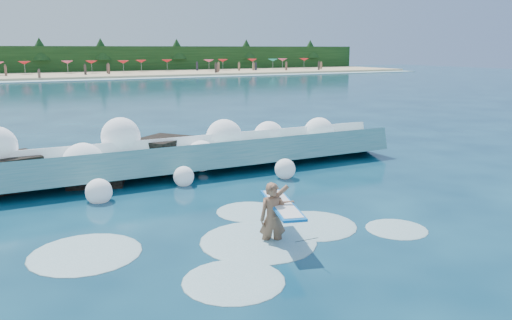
# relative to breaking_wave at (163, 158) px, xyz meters

# --- Properties ---
(ground) EXTENTS (200.00, 200.00, 0.00)m
(ground) POSITION_rel_breaking_wave_xyz_m (0.17, -6.32, -0.57)
(ground) COLOR #072A3F
(ground) RESTS_ON ground
(beach) EXTENTS (140.00, 20.00, 0.40)m
(beach) POSITION_rel_breaking_wave_xyz_m (0.17, 71.68, -0.37)
(beach) COLOR tan
(beach) RESTS_ON ground
(wet_band) EXTENTS (140.00, 5.00, 0.08)m
(wet_band) POSITION_rel_breaking_wave_xyz_m (0.17, 60.68, -0.53)
(wet_band) COLOR silver
(wet_band) RESTS_ON ground
(treeline) EXTENTS (140.00, 4.00, 5.00)m
(treeline) POSITION_rel_breaking_wave_xyz_m (0.17, 81.68, 1.93)
(treeline) COLOR black
(treeline) RESTS_ON ground
(breaking_wave) EXTENTS (18.91, 2.91, 1.63)m
(breaking_wave) POSITION_rel_breaking_wave_xyz_m (0.00, 0.00, 0.00)
(breaking_wave) COLOR teal
(breaking_wave) RESTS_ON ground
(rock_cluster) EXTENTS (8.40, 3.41, 1.42)m
(rock_cluster) POSITION_rel_breaking_wave_xyz_m (-2.89, 0.34, -0.12)
(rock_cluster) COLOR black
(rock_cluster) RESTS_ON ground
(surfer_with_board) EXTENTS (1.27, 2.96, 1.78)m
(surfer_with_board) POSITION_rel_breaking_wave_xyz_m (0.37, -7.83, 0.09)
(surfer_with_board) COLOR #8C5C41
(surfer_with_board) RESTS_ON ground
(wave_spray) EXTENTS (15.43, 4.47, 2.23)m
(wave_spray) POSITION_rel_breaking_wave_xyz_m (-0.03, 0.02, 0.44)
(wave_spray) COLOR white
(wave_spray) RESTS_ON ground
(surf_foam) EXTENTS (9.52, 5.79, 0.14)m
(surf_foam) POSITION_rel_breaking_wave_xyz_m (-0.43, -7.38, -0.57)
(surf_foam) COLOR silver
(surf_foam) RESTS_ON ground
(beach_umbrellas) EXTENTS (112.08, 6.69, 0.50)m
(beach_umbrellas) POSITION_rel_breaking_wave_xyz_m (-0.04, 73.67, 1.68)
(beach_umbrellas) COLOR #E1426C
(beach_umbrellas) RESTS_ON ground
(beachgoers) EXTENTS (88.31, 13.72, 1.93)m
(beachgoers) POSITION_rel_breaking_wave_xyz_m (-3.54, 68.54, 0.55)
(beachgoers) COLOR #3F332D
(beachgoers) RESTS_ON ground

